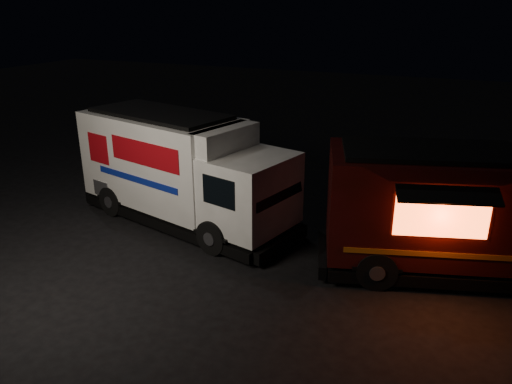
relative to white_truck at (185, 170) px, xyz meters
name	(u,v)px	position (x,y,z in m)	size (l,w,h in m)	color
ground	(169,252)	(0.64, -2.10, -1.73)	(80.00, 80.00, 0.00)	black
white_truck	(185,170)	(0.00, 0.00, 0.00)	(7.63, 2.60, 3.46)	white
red_truck	(462,213)	(8.10, 0.07, -0.08)	(7.11, 2.61, 3.31)	#36090A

